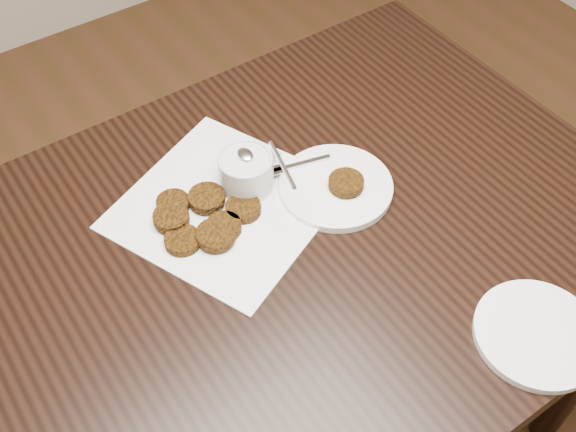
{
  "coord_description": "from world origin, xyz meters",
  "views": [
    {
      "loc": [
        -0.38,
        -0.43,
        1.63
      ],
      "look_at": [
        0.02,
        0.15,
        0.8
      ],
      "focal_mm": 43.42,
      "sensor_mm": 36.0,
      "label": 1
    }
  ],
  "objects": [
    {
      "name": "sauce_ramekin",
      "position": [
        0.02,
        0.28,
        0.82
      ],
      "size": [
        0.13,
        0.13,
        0.13
      ],
      "primitive_type": null,
      "rotation": [
        0.0,
        0.0,
        -0.02
      ],
      "color": "silver",
      "rests_on": "napkin"
    },
    {
      "name": "plate_with_patty",
      "position": [
        0.14,
        0.19,
        0.76
      ],
      "size": [
        0.24,
        0.24,
        0.03
      ],
      "primitive_type": null,
      "rotation": [
        0.0,
        0.0,
        -0.25
      ],
      "color": "white",
      "rests_on": "table"
    },
    {
      "name": "table",
      "position": [
        -0.06,
        0.14,
        0.38
      ],
      "size": [
        1.34,
        0.86,
        0.75
      ],
      "primitive_type": "cube",
      "color": "black",
      "rests_on": "floor"
    },
    {
      "name": "plate_empty",
      "position": [
        0.21,
        -0.21,
        0.76
      ],
      "size": [
        0.24,
        0.24,
        0.01
      ],
      "primitive_type": "cylinder",
      "rotation": [
        0.0,
        0.0,
        -0.37
      ],
      "color": "white",
      "rests_on": "table"
    },
    {
      "name": "patty_cluster",
      "position": [
        -0.07,
        0.24,
        0.76
      ],
      "size": [
        0.21,
        0.21,
        0.02
      ],
      "primitive_type": null,
      "rotation": [
        0.0,
        0.0,
        0.02
      ],
      "color": "#63380D",
      "rests_on": "napkin"
    },
    {
      "name": "napkin",
      "position": [
        -0.03,
        0.26,
        0.75
      ],
      "size": [
        0.42,
        0.42,
        0.0
      ],
      "primitive_type": "cube",
      "rotation": [
        0.0,
        0.0,
        0.41
      ],
      "color": "white",
      "rests_on": "table"
    }
  ]
}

